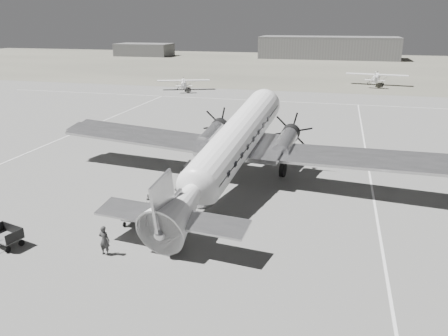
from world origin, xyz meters
TOP-DOWN VIEW (x-y plane):
  - ground at (0.00, 0.00)m, footprint 260.00×260.00m
  - taxi_line_right at (12.00, 0.00)m, footprint 0.15×80.00m
  - taxi_line_left at (-18.00, 10.00)m, footprint 0.15×60.00m
  - taxi_line_horizon at (0.00, 40.00)m, footprint 90.00×0.15m
  - grass_infield at (0.00, 95.00)m, footprint 260.00×90.00m
  - hangar_main at (5.00, 120.00)m, footprint 42.00×14.00m
  - shed_secondary at (-55.00, 115.00)m, footprint 18.00×10.00m
  - dc3_airliner at (2.13, 3.84)m, footprint 33.27×24.91m
  - light_plane_left at (-16.84, 47.04)m, footprint 11.16×10.14m
  - light_plane_right at (15.70, 61.35)m, footprint 12.17×10.35m
  - baggage_cart_near at (-1.85, -3.40)m, footprint 1.65×1.20m
  - baggage_cart_far at (-7.57, -7.44)m, footprint 2.13×1.74m
  - ground_crew at (-1.94, -6.91)m, footprint 0.61×0.42m
  - ramp_agent at (-1.40, -2.24)m, footprint 0.66×0.84m
  - passenger at (-1.17, -0.22)m, footprint 0.66×0.82m

SIDE VIEW (x-z plane):
  - ground at x=0.00m, z-range 0.00..0.00m
  - grass_infield at x=0.00m, z-range 0.00..0.01m
  - taxi_line_right at x=12.00m, z-range 0.00..0.01m
  - taxi_line_left at x=-18.00m, z-range 0.00..0.01m
  - taxi_line_horizon at x=0.00m, z-range 0.00..0.01m
  - baggage_cart_near at x=-1.85m, z-range 0.00..0.91m
  - baggage_cart_far at x=-7.57m, z-range 0.00..1.05m
  - passenger at x=-1.17m, z-range 0.00..1.46m
  - ground_crew at x=-1.94m, z-range 0.00..1.62m
  - ramp_agent at x=-1.40m, z-range 0.00..1.68m
  - light_plane_left at x=-16.84m, z-range 0.00..1.90m
  - light_plane_right at x=15.70m, z-range 0.00..2.31m
  - shed_secondary at x=-55.00m, z-range 0.00..4.00m
  - dc3_airliner at x=2.13m, z-range 0.00..5.91m
  - hangar_main at x=5.00m, z-range 0.00..6.60m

